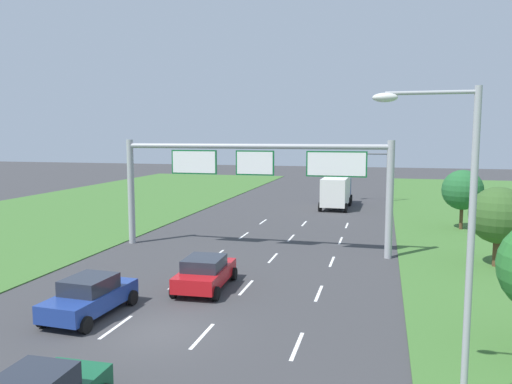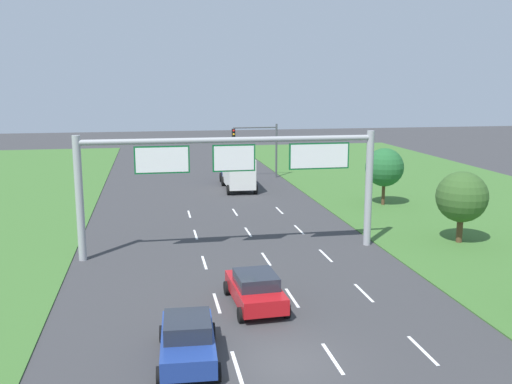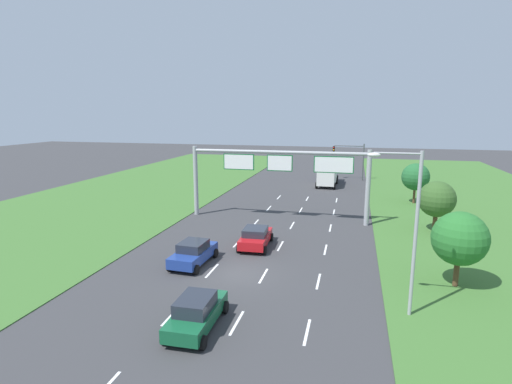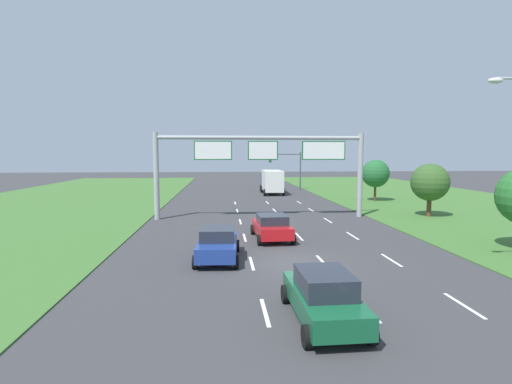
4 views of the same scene
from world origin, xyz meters
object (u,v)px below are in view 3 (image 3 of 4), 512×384
object	(u,v)px
roadside_tree_near	(460,239)
roadside_tree_far	(416,177)
car_lead_silver	(197,312)
box_truck	(328,173)
traffic_light_mast	(351,155)
sign_gantry	(280,169)
roadside_tree_mid	(437,199)
street_lamp	(409,220)
car_near_red	(193,253)
car_mid_lane	(256,237)

from	to	relation	value
roadside_tree_near	roadside_tree_far	world-z (taller)	roadside_tree_far
car_lead_silver	box_truck	distance (m)	41.17
box_truck	traffic_light_mast	world-z (taller)	traffic_light_mast
car_lead_silver	sign_gantry	world-z (taller)	sign_gantry
box_truck	roadside_tree_mid	xyz separation A→B (m)	(10.69, -21.09, 1.22)
roadside_tree_mid	street_lamp	bearing A→B (deg)	-105.14
car_lead_silver	car_near_red	bearing A→B (deg)	112.49
car_mid_lane	traffic_light_mast	size ratio (longest dim) A/B	0.79
box_truck	car_near_red	bearing A→B (deg)	-100.63
car_near_red	box_truck	world-z (taller)	box_truck
street_lamp	car_near_red	bearing A→B (deg)	163.10
car_mid_lane	traffic_light_mast	world-z (taller)	traffic_light_mast
car_near_red	car_lead_silver	distance (m)	8.46
street_lamp	roadside_tree_far	xyz separation A→B (m)	(4.13, 27.45, -1.97)
car_mid_lane	roadside_tree_near	distance (m)	14.20
roadside_tree_near	traffic_light_mast	bearing A→B (deg)	100.09
box_truck	roadside_tree_near	distance (m)	34.36
traffic_light_mast	roadside_tree_mid	size ratio (longest dim) A/B	1.25
roadside_tree_far	car_near_red	bearing A→B (deg)	-126.45
car_lead_silver	traffic_light_mast	xyz separation A→B (m)	(6.49, 46.36, 3.04)
traffic_light_mast	roadside_tree_near	distance (m)	38.86
car_mid_lane	roadside_tree_mid	world-z (taller)	roadside_tree_mid
roadside_tree_far	traffic_light_mast	bearing A→B (deg)	116.09
car_lead_silver	car_mid_lane	distance (m)	12.28
traffic_light_mast	roadside_tree_mid	distance (m)	27.54
sign_gantry	box_truck	bearing A→B (deg)	81.00
box_truck	street_lamp	world-z (taller)	street_lamp
box_truck	roadside_tree_mid	bearing A→B (deg)	-62.07
sign_gantry	traffic_light_mast	world-z (taller)	sign_gantry
street_lamp	roadside_tree_mid	world-z (taller)	street_lamp
box_truck	roadside_tree_far	xyz separation A→B (m)	(10.44, -9.83, 1.41)
car_mid_lane	roadside_tree_far	world-z (taller)	roadside_tree_far
roadside_tree_far	car_mid_lane	bearing A→B (deg)	-126.55
street_lamp	traffic_light_mast	bearing A→B (deg)	94.43
street_lamp	roadside_tree_mid	xyz separation A→B (m)	(4.38, 16.19, -2.16)
car_near_red	car_mid_lane	distance (m)	5.60
street_lamp	car_lead_silver	bearing A→B (deg)	-159.09
sign_gantry	roadside_tree_near	distance (m)	18.17
roadside_tree_near	car_mid_lane	bearing A→B (deg)	162.73
street_lamp	sign_gantry	bearing A→B (deg)	119.53
car_lead_silver	sign_gantry	distance (m)	21.01
car_near_red	car_mid_lane	bearing A→B (deg)	56.93
box_truck	sign_gantry	distance (m)	20.93
street_lamp	roadside_tree_mid	distance (m)	16.91
car_mid_lane	street_lamp	distance (m)	13.75
roadside_tree_mid	roadside_tree_far	distance (m)	11.26
car_mid_lane	roadside_tree_near	world-z (taller)	roadside_tree_near
roadside_tree_near	roadside_tree_far	size ratio (longest dim) A/B	0.99
roadside_tree_far	roadside_tree_mid	bearing A→B (deg)	-88.72
car_near_red	box_truck	size ratio (longest dim) A/B	0.55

